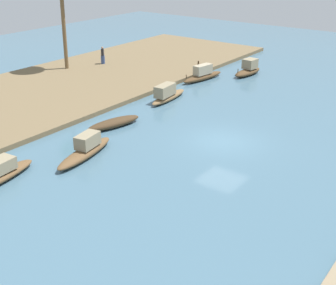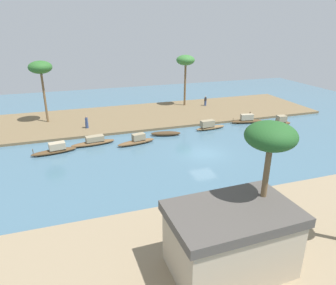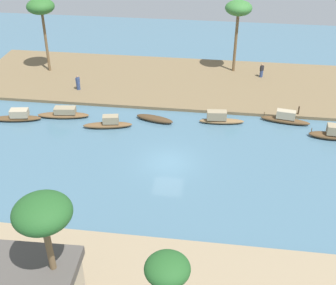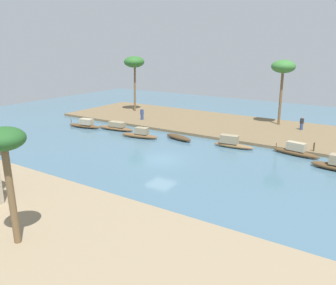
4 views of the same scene
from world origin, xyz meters
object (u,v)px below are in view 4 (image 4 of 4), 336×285
(sampan_near_left_bank, at_px, (179,137))
(person_on_near_bank, at_px, (142,115))
(sampan_with_red_awning, at_px, (140,134))
(palm_tree_right_short, at_px, (5,146))
(sampan_downstream_large, at_px, (232,143))
(sampan_with_tall_canopy, at_px, (85,124))
(sampan_midstream, at_px, (334,164))
(person_by_mooring, at_px, (302,124))
(palm_tree_left_near, at_px, (283,68))
(sampan_open_hull, at_px, (296,151))
(palm_tree_left_far, at_px, (134,63))
(sampan_upstream_small, at_px, (116,127))
(mooring_post, at_px, (314,147))

(sampan_near_left_bank, distance_m, person_on_near_bank, 10.44)
(sampan_with_red_awning, height_order, palm_tree_right_short, palm_tree_right_short)
(sampan_downstream_large, distance_m, palm_tree_right_short, 23.78)
(sampan_with_tall_canopy, xyz_separation_m, palm_tree_right_short, (-17.20, 21.15, 5.07))
(sampan_midstream, xyz_separation_m, person_on_near_bank, (24.98, -6.15, 0.47))
(sampan_near_left_bank, bearing_deg, person_by_mooring, -119.46)
(sampan_downstream_large, relative_size, palm_tree_left_near, 0.53)
(person_by_mooring, bearing_deg, person_on_near_bank, -19.57)
(sampan_with_tall_canopy, distance_m, person_on_near_bank, 7.81)
(sampan_open_hull, xyz_separation_m, sampan_with_tall_canopy, (25.17, 2.90, -0.03))
(sampan_open_hull, xyz_separation_m, sampan_with_red_awning, (16.29, 3.03, -0.04))
(palm_tree_left_far, bearing_deg, sampan_upstream_small, 116.80)
(sampan_near_left_bank, distance_m, sampan_with_red_awning, 4.39)
(sampan_midstream, bearing_deg, mooring_post, -52.00)
(person_on_near_bank, bearing_deg, person_by_mooring, -52.77)
(sampan_with_red_awning, height_order, person_by_mooring, person_by_mooring)
(sampan_near_left_bank, height_order, sampan_with_tall_canopy, sampan_with_tall_canopy)
(sampan_with_tall_canopy, distance_m, mooring_post, 26.84)
(sampan_upstream_small, distance_m, palm_tree_left_near, 21.68)
(sampan_upstream_small, height_order, palm_tree_left_near, palm_tree_left_near)
(palm_tree_right_short, bearing_deg, person_by_mooring, -100.33)
(person_by_mooring, bearing_deg, sampan_downstream_large, 31.49)
(mooring_post, bearing_deg, person_by_mooring, -69.42)
(sampan_open_hull, relative_size, sampan_upstream_small, 0.91)
(sampan_downstream_large, bearing_deg, sampan_near_left_bank, -1.08)
(sampan_near_left_bank, distance_m, person_by_mooring, 15.19)
(palm_tree_left_near, bearing_deg, sampan_midstream, 122.87)
(mooring_post, bearing_deg, sampan_near_left_bank, 11.02)
(sampan_downstream_large, height_order, palm_tree_right_short, palm_tree_right_short)
(sampan_with_tall_canopy, bearing_deg, person_by_mooring, -160.82)
(sampan_with_tall_canopy, bearing_deg, palm_tree_left_far, -94.13)
(sampan_with_red_awning, xyz_separation_m, sampan_midstream, (-19.98, -0.73, 0.07))
(palm_tree_right_short, bearing_deg, sampan_downstream_large, -94.52)
(palm_tree_left_near, xyz_separation_m, palm_tree_right_short, (3.04, 35.10, -1.88))
(person_on_near_bank, bearing_deg, palm_tree_left_near, -45.77)
(sampan_open_hull, relative_size, person_by_mooring, 2.95)
(sampan_near_left_bank, xyz_separation_m, sampan_downstream_large, (-6.11, -0.44, 0.22))
(sampan_open_hull, height_order, sampan_upstream_small, sampan_open_hull)
(sampan_upstream_small, bearing_deg, sampan_midstream, 171.94)
(sampan_near_left_bank, distance_m, mooring_post, 13.84)
(sampan_midstream, distance_m, mooring_post, 4.33)
(sampan_open_hull, xyz_separation_m, mooring_post, (-1.33, -1.33, 0.28))
(sampan_open_hull, distance_m, sampan_midstream, 4.35)
(sampan_near_left_bank, bearing_deg, sampan_midstream, -169.57)
(sampan_with_red_awning, xyz_separation_m, sampan_upstream_small, (4.73, -1.32, -0.02))
(sampan_upstream_small, distance_m, mooring_post, 22.56)
(sampan_near_left_bank, distance_m, palm_tree_left_far, 18.52)
(sampan_midstream, xyz_separation_m, sampan_with_tall_canopy, (28.86, 0.60, -0.05))
(sampan_near_left_bank, xyz_separation_m, palm_tree_right_short, (-4.28, 22.73, 5.23))
(sampan_open_hull, bearing_deg, sampan_with_red_awning, 19.60)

